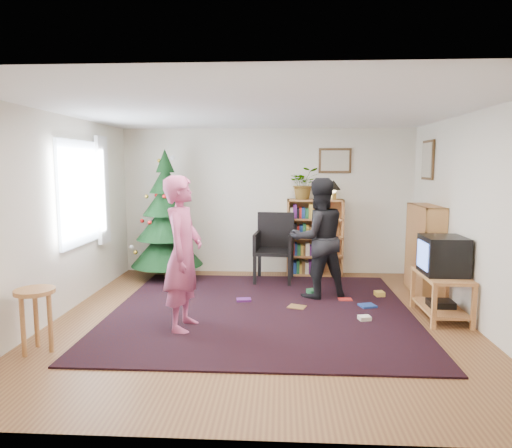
# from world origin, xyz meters

# --- Properties ---
(floor) EXTENTS (5.00, 5.00, 0.00)m
(floor) POSITION_xyz_m (0.00, 0.00, 0.00)
(floor) COLOR brown
(floor) RESTS_ON ground
(ceiling) EXTENTS (5.00, 5.00, 0.00)m
(ceiling) POSITION_xyz_m (0.00, 0.00, 2.50)
(ceiling) COLOR white
(ceiling) RESTS_ON wall_back
(wall_back) EXTENTS (5.00, 0.02, 2.50)m
(wall_back) POSITION_xyz_m (0.00, 2.50, 1.25)
(wall_back) COLOR silver
(wall_back) RESTS_ON floor
(wall_front) EXTENTS (5.00, 0.02, 2.50)m
(wall_front) POSITION_xyz_m (0.00, -2.50, 1.25)
(wall_front) COLOR silver
(wall_front) RESTS_ON floor
(wall_left) EXTENTS (0.02, 5.00, 2.50)m
(wall_left) POSITION_xyz_m (-2.50, 0.00, 1.25)
(wall_left) COLOR silver
(wall_left) RESTS_ON floor
(wall_right) EXTENTS (0.02, 5.00, 2.50)m
(wall_right) POSITION_xyz_m (2.50, 0.00, 1.25)
(wall_right) COLOR silver
(wall_right) RESTS_ON floor
(rug) EXTENTS (3.80, 3.60, 0.02)m
(rug) POSITION_xyz_m (0.00, 0.30, 0.01)
(rug) COLOR black
(rug) RESTS_ON floor
(window_pane) EXTENTS (0.04, 1.20, 1.40)m
(window_pane) POSITION_xyz_m (-2.47, 0.60, 1.50)
(window_pane) COLOR silver
(window_pane) RESTS_ON wall_left
(curtain) EXTENTS (0.06, 0.35, 1.60)m
(curtain) POSITION_xyz_m (-2.43, 1.30, 1.50)
(curtain) COLOR silver
(curtain) RESTS_ON wall_left
(picture_back) EXTENTS (0.55, 0.03, 0.42)m
(picture_back) POSITION_xyz_m (1.15, 2.48, 1.95)
(picture_back) COLOR #4C3319
(picture_back) RESTS_ON wall_back
(picture_right) EXTENTS (0.03, 0.50, 0.60)m
(picture_right) POSITION_xyz_m (2.48, 1.75, 1.95)
(picture_right) COLOR #4C3319
(picture_right) RESTS_ON wall_right
(christmas_tree) EXTENTS (1.18, 1.18, 2.14)m
(christmas_tree) POSITION_xyz_m (-1.64, 1.96, 0.89)
(christmas_tree) COLOR #3F2816
(christmas_tree) RESTS_ON rug
(bookshelf_back) EXTENTS (0.95, 0.30, 1.30)m
(bookshelf_back) POSITION_xyz_m (0.82, 2.34, 0.66)
(bookshelf_back) COLOR #BB7F43
(bookshelf_back) RESTS_ON floor
(bookshelf_right) EXTENTS (0.30, 0.95, 1.30)m
(bookshelf_right) POSITION_xyz_m (2.34, 1.29, 0.66)
(bookshelf_right) COLOR #BB7F43
(bookshelf_right) RESTS_ON floor
(tv_stand) EXTENTS (0.50, 0.91, 0.55)m
(tv_stand) POSITION_xyz_m (2.22, 0.18, 0.33)
(tv_stand) COLOR #BB7F43
(tv_stand) RESTS_ON floor
(crt_tv) EXTENTS (0.49, 0.53, 0.46)m
(crt_tv) POSITION_xyz_m (2.22, 0.18, 0.78)
(crt_tv) COLOR black
(crt_tv) RESTS_ON tv_stand
(armchair) EXTENTS (0.66, 0.66, 1.10)m
(armchair) POSITION_xyz_m (0.13, 1.93, 0.60)
(armchair) COLOR black
(armchair) RESTS_ON rug
(stool) EXTENTS (0.39, 0.39, 0.65)m
(stool) POSITION_xyz_m (-2.20, -1.12, 0.50)
(stool) COLOR #BB7F43
(stool) RESTS_ON floor
(person_standing) EXTENTS (0.48, 0.68, 1.76)m
(person_standing) POSITION_xyz_m (-0.86, -0.39, 0.88)
(person_standing) COLOR #AE456E
(person_standing) RESTS_ON rug
(person_by_chair) EXTENTS (0.99, 0.88, 1.70)m
(person_by_chair) POSITION_xyz_m (0.77, 0.98, 0.85)
(person_by_chair) COLOR black
(person_by_chair) RESTS_ON rug
(potted_plant) EXTENTS (0.54, 0.49, 0.54)m
(potted_plant) POSITION_xyz_m (0.62, 2.34, 1.57)
(potted_plant) COLOR gray
(potted_plant) RESTS_ON bookshelf_back
(table_lamp) EXTENTS (0.24, 0.24, 0.32)m
(table_lamp) POSITION_xyz_m (1.12, 2.34, 1.52)
(table_lamp) COLOR #A57F33
(table_lamp) RESTS_ON bookshelf_back
(floor_clutter) EXTENTS (2.12, 1.30, 0.08)m
(floor_clutter) POSITION_xyz_m (0.91, 0.64, 0.04)
(floor_clutter) COLOR #A51E19
(floor_clutter) RESTS_ON rug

